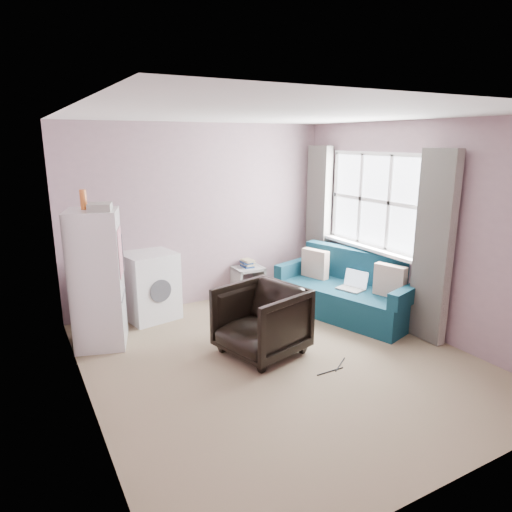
{
  "coord_description": "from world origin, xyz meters",
  "views": [
    {
      "loc": [
        -2.36,
        -3.77,
        2.28
      ],
      "look_at": [
        0.05,
        0.6,
        1.0
      ],
      "focal_mm": 32.0,
      "sensor_mm": 36.0,
      "label": 1
    }
  ],
  "objects_px": {
    "side_table": "(247,279)",
    "sofa": "(349,292)",
    "fridge": "(97,279)",
    "washing_machine": "(149,284)",
    "armchair": "(261,317)"
  },
  "relations": [
    {
      "from": "side_table",
      "to": "sofa",
      "type": "relative_size",
      "value": 0.28
    },
    {
      "from": "fridge",
      "to": "side_table",
      "type": "bearing_deg",
      "value": 33.42
    },
    {
      "from": "washing_machine",
      "to": "sofa",
      "type": "xyz_separation_m",
      "value": [
        2.37,
        -1.17,
        -0.16
      ]
    },
    {
      "from": "armchair",
      "to": "side_table",
      "type": "distance_m",
      "value": 1.87
    },
    {
      "from": "sofa",
      "to": "side_table",
      "type": "bearing_deg",
      "value": 107.43
    },
    {
      "from": "sofa",
      "to": "washing_machine",
      "type": "bearing_deg",
      "value": 136.63
    },
    {
      "from": "armchair",
      "to": "side_table",
      "type": "relative_size",
      "value": 1.45
    },
    {
      "from": "armchair",
      "to": "washing_machine",
      "type": "height_order",
      "value": "washing_machine"
    },
    {
      "from": "armchair",
      "to": "sofa",
      "type": "xyz_separation_m",
      "value": [
        1.6,
        0.45,
        -0.11
      ]
    },
    {
      "from": "fridge",
      "to": "washing_machine",
      "type": "xyz_separation_m",
      "value": [
        0.72,
        0.55,
        -0.33
      ]
    },
    {
      "from": "fridge",
      "to": "side_table",
      "type": "relative_size",
      "value": 3.08
    },
    {
      "from": "armchair",
      "to": "washing_machine",
      "type": "distance_m",
      "value": 1.79
    },
    {
      "from": "armchair",
      "to": "sofa",
      "type": "height_order",
      "value": "armchair"
    },
    {
      "from": "side_table",
      "to": "fridge",
      "type": "bearing_deg",
      "value": -163.65
    },
    {
      "from": "fridge",
      "to": "armchair",
      "type": "bearing_deg",
      "value": -18.52
    }
  ]
}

